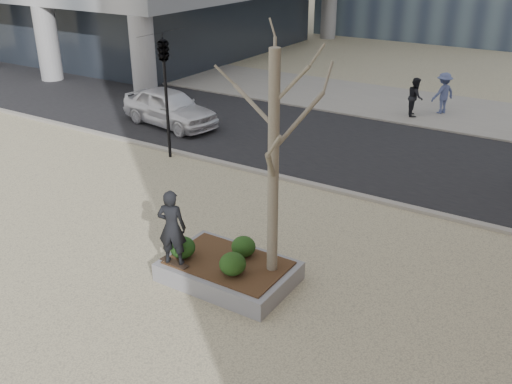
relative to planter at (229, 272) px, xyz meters
The scene contains 15 objects.
ground 1.02m from the planter, behind, with size 120.00×120.00×0.00m, color #BBB08A.
street 10.05m from the planter, 95.71° to the left, with size 60.00×8.00×0.02m, color black.
far_sidewalk 17.03m from the planter, 93.37° to the left, with size 60.00×6.00×0.02m, color gray.
planter is the anchor object (origin of this frame).
planter_mulch 0.25m from the planter, ahead, with size 2.70×1.70×0.04m, color #382314.
sycamore_tree 3.71m from the planter, 16.70° to the left, with size 2.80×2.80×6.60m, color gray, non-canonical shape.
shrub_left 1.23m from the planter, 159.84° to the right, with size 0.60×0.60×0.51m, color #183611.
shrub_middle 0.68m from the planter, 72.40° to the left, with size 0.58×0.58×0.49m, color #163F14.
shrub_right 0.74m from the planter, 45.03° to the right, with size 0.61×0.61×0.52m, color #173A12.
skateboard 1.29m from the planter, 144.74° to the right, with size 0.78×0.20×0.07m, color black, non-canonical shape.
skateboarder 1.75m from the planter, 144.74° to the right, with size 0.67×0.44×1.83m, color black.
police_car 12.36m from the planter, 136.30° to the left, with size 1.85×4.61×1.57m, color white.
pedestrian_a 15.46m from the planter, 92.09° to the left, with size 0.83×0.65×1.71m, color black.
pedestrian_b 16.52m from the planter, 88.72° to the left, with size 1.19×0.68×1.84m, color #495583.
traffic_light_near 8.82m from the planter, 139.25° to the left, with size 0.60×2.48×4.50m, color black, non-canonical shape.
Camera 1 is at (7.65, -9.37, 7.49)m, focal length 40.00 mm.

